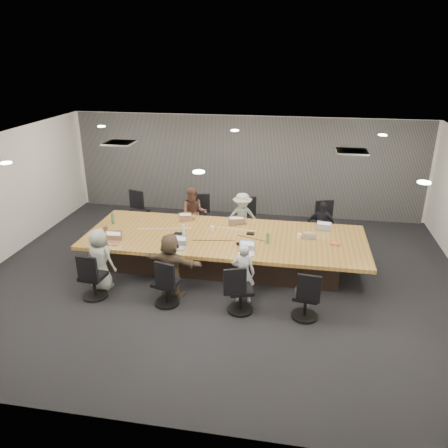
% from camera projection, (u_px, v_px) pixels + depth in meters
% --- Properties ---
extents(floor, '(10.00, 8.00, 0.00)m').
position_uv_depth(floor, '(221.00, 277.00, 9.23)').
color(floor, black).
rests_on(floor, ground).
extents(ceiling, '(10.00, 8.00, 0.00)m').
position_uv_depth(ceiling, '(220.00, 145.00, 8.18)').
color(ceiling, white).
rests_on(ceiling, wall_back).
extents(wall_back, '(10.00, 0.00, 2.80)m').
position_uv_depth(wall_back, '(246.00, 166.00, 12.35)').
color(wall_back, silver).
rests_on(wall_back, ground).
extents(wall_front, '(10.00, 0.00, 2.80)m').
position_uv_depth(wall_front, '(158.00, 336.00, 5.05)').
color(wall_front, silver).
rests_on(wall_front, ground).
extents(curtain, '(9.80, 0.04, 2.80)m').
position_uv_depth(curtain, '(246.00, 166.00, 12.28)').
color(curtain, '#585858').
rests_on(curtain, ground).
extents(conference_table, '(6.00, 2.20, 0.74)m').
position_uv_depth(conference_table, '(225.00, 250.00, 9.53)').
color(conference_table, black).
rests_on(conference_table, ground).
extents(chair_0, '(0.70, 0.70, 0.82)m').
position_uv_depth(chair_0, '(137.00, 215.00, 11.50)').
color(chair_0, black).
rests_on(chair_0, ground).
extents(chair_1, '(0.68, 0.68, 0.82)m').
position_uv_depth(chair_1, '(198.00, 219.00, 11.24)').
color(chair_1, black).
rests_on(chair_1, ground).
extents(chair_2, '(0.68, 0.68, 0.80)m').
position_uv_depth(chair_2, '(244.00, 222.00, 11.05)').
color(chair_2, black).
rests_on(chair_2, ground).
extents(chair_3, '(0.73, 0.73, 0.84)m').
position_uv_depth(chair_3, '(320.00, 226.00, 10.74)').
color(chair_3, black).
rests_on(chair_3, ground).
extents(chair_4, '(0.56, 0.56, 0.75)m').
position_uv_depth(chair_4, '(94.00, 280.00, 8.35)').
color(chair_4, black).
rests_on(chair_4, ground).
extents(chair_5, '(0.61, 0.61, 0.74)m').
position_uv_depth(chair_5, '(166.00, 287.00, 8.12)').
color(chair_5, black).
rests_on(chair_5, ground).
extents(chair_6, '(0.64, 0.64, 0.75)m').
position_uv_depth(chair_6, '(240.00, 293.00, 7.90)').
color(chair_6, black).
rests_on(chair_6, ground).
extents(chair_7, '(0.56, 0.56, 0.75)m').
position_uv_depth(chair_7, '(306.00, 299.00, 7.71)').
color(chair_7, black).
rests_on(chair_7, ground).
extents(person_1, '(0.74, 0.62, 1.35)m').
position_uv_depth(person_1, '(194.00, 214.00, 10.82)').
color(person_1, '#503329').
rests_on(person_1, ground).
extents(laptop_1, '(0.33, 0.27, 0.02)m').
position_uv_depth(laptop_1, '(189.00, 219.00, 10.29)').
color(laptop_1, '#8C6647').
rests_on(laptop_1, conference_table).
extents(person_2, '(0.91, 0.65, 1.28)m').
position_uv_depth(person_2, '(242.00, 218.00, 10.64)').
color(person_2, '#909F92').
rests_on(person_2, ground).
extents(laptop_2, '(0.41, 0.33, 0.02)m').
position_uv_depth(laptop_2, '(239.00, 222.00, 10.10)').
color(laptop_2, '#8C6647').
rests_on(laptop_2, conference_table).
extents(person_3, '(0.74, 0.44, 1.17)m').
position_uv_depth(person_3, '(321.00, 225.00, 10.36)').
color(person_3, black).
rests_on(person_3, ground).
extents(laptop_3, '(0.34, 0.26, 0.02)m').
position_uv_depth(laptop_3, '(322.00, 228.00, 9.80)').
color(laptop_3, '#B2B2B7').
rests_on(laptop_3, conference_table).
extents(person_4, '(0.71, 0.55, 1.27)m').
position_uv_depth(person_4, '(100.00, 259.00, 8.57)').
color(person_4, '#969E94').
rests_on(person_4, ground).
extents(laptop_4, '(0.34, 0.25, 0.02)m').
position_uv_depth(laptop_4, '(111.00, 243.00, 9.03)').
color(laptop_4, '#8C6647').
rests_on(laptop_4, conference_table).
extents(person_5, '(1.24, 0.60, 1.29)m').
position_uv_depth(person_5, '(171.00, 265.00, 8.34)').
color(person_5, brown).
rests_on(person_5, ground).
extents(laptop_5, '(0.30, 0.21, 0.02)m').
position_uv_depth(laptop_5, '(178.00, 248.00, 8.80)').
color(laptop_5, '#B2B2B7').
rests_on(laptop_5, conference_table).
extents(person_6, '(0.44, 0.30, 1.20)m').
position_uv_depth(person_6, '(243.00, 273.00, 8.13)').
color(person_6, '#B0B0B6').
rests_on(person_6, ground).
extents(laptop_6, '(0.35, 0.26, 0.02)m').
position_uv_depth(laptop_6, '(247.00, 253.00, 8.58)').
color(laptop_6, '#B2B2B7').
rests_on(laptop_6, conference_table).
extents(bottle_green_left, '(0.09, 0.09, 0.25)m').
position_uv_depth(bottle_green_left, '(113.00, 219.00, 10.00)').
color(bottle_green_left, '#40734B').
rests_on(bottle_green_left, conference_table).
extents(bottle_green_right, '(0.08, 0.08, 0.24)m').
position_uv_depth(bottle_green_right, '(268.00, 239.00, 8.97)').
color(bottle_green_right, '#40734B').
rests_on(bottle_green_right, conference_table).
extents(bottle_clear, '(0.09, 0.09, 0.22)m').
position_uv_depth(bottle_clear, '(183.00, 230.00, 9.44)').
color(bottle_clear, silver).
rests_on(bottle_clear, conference_table).
extents(cup_white_far, '(0.10, 0.10, 0.11)m').
position_uv_depth(cup_white_far, '(212.00, 228.00, 9.63)').
color(cup_white_far, white).
rests_on(cup_white_far, conference_table).
extents(cup_white_near, '(0.09, 0.09, 0.10)m').
position_uv_depth(cup_white_near, '(299.00, 236.00, 9.26)').
color(cup_white_near, white).
rests_on(cup_white_near, conference_table).
extents(mug_brown, '(0.09, 0.09, 0.11)m').
position_uv_depth(mug_brown, '(106.00, 229.00, 9.63)').
color(mug_brown, brown).
rests_on(mug_brown, conference_table).
extents(mic_left, '(0.17, 0.12, 0.03)m').
position_uv_depth(mic_left, '(178.00, 234.00, 9.46)').
color(mic_left, black).
rests_on(mic_left, conference_table).
extents(mic_right, '(0.17, 0.12, 0.03)m').
position_uv_depth(mic_right, '(251.00, 234.00, 9.47)').
color(mic_right, black).
rests_on(mic_right, conference_table).
extents(stapler, '(0.16, 0.10, 0.06)m').
position_uv_depth(stapler, '(240.00, 244.00, 8.92)').
color(stapler, black).
rests_on(stapler, conference_table).
extents(canvas_bag, '(0.25, 0.18, 0.13)m').
position_uv_depth(canvas_bag, '(309.00, 236.00, 9.25)').
color(canvas_bag, gray).
rests_on(canvas_bag, conference_table).
extents(snack_packet, '(0.20, 0.16, 0.04)m').
position_uv_depth(snack_packet, '(335.00, 244.00, 8.95)').
color(snack_packet, '#DF5434').
rests_on(snack_packet, conference_table).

